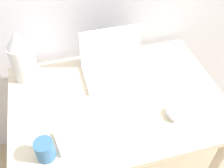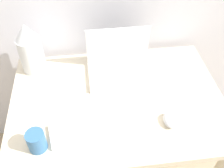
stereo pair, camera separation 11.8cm
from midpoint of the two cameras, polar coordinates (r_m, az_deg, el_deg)
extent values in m
cube|color=beige|center=(1.26, 3.84, -3.68)|extent=(1.01, 0.72, 0.03)
cylinder|color=beige|center=(1.74, -13.36, -5.39)|extent=(0.05, 0.05, 0.69)
cylinder|color=beige|center=(1.84, 15.65, -2.66)|extent=(0.05, 0.05, 0.69)
cube|color=white|center=(1.36, 4.17, 1.97)|extent=(0.32, 0.22, 0.02)
cube|color=silver|center=(1.34, 4.28, 2.02)|extent=(0.26, 0.12, 0.00)
cube|color=white|center=(1.35, 3.75, 8.29)|extent=(0.32, 0.04, 0.22)
cube|color=black|center=(1.36, 3.68, 8.61)|extent=(0.28, 0.03, 0.19)
cube|color=white|center=(1.14, 0.95, -9.13)|extent=(0.47, 0.19, 0.02)
cube|color=silver|center=(1.13, 0.96, -8.83)|extent=(0.43, 0.16, 0.00)
ellipsoid|color=silver|center=(1.19, 15.31, -7.76)|extent=(0.06, 0.09, 0.03)
cylinder|color=white|center=(1.39, -14.80, 6.10)|extent=(0.12, 0.12, 0.19)
cone|color=white|center=(1.31, -15.89, 10.72)|extent=(0.11, 0.11, 0.08)
cylinder|color=teal|center=(1.08, -13.09, -12.18)|extent=(0.07, 0.07, 0.09)
camera|label=1|loc=(0.06, -87.13, 2.85)|focal=42.00mm
camera|label=2|loc=(0.06, 92.87, -2.85)|focal=42.00mm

